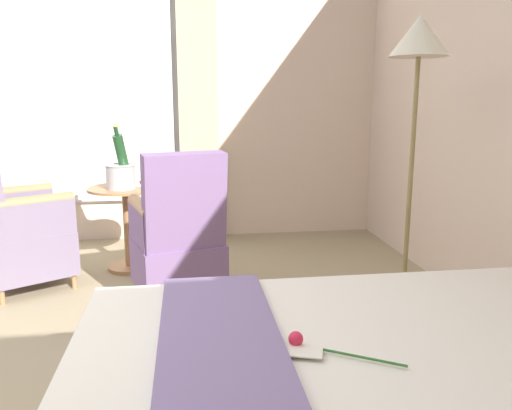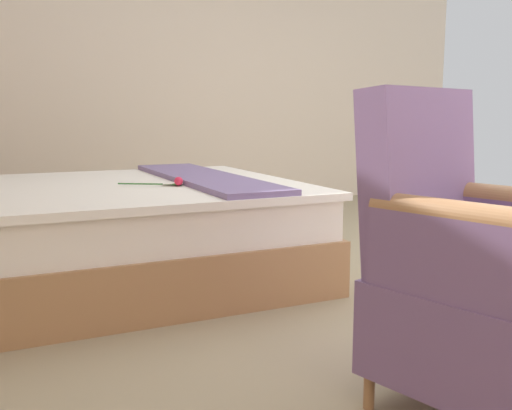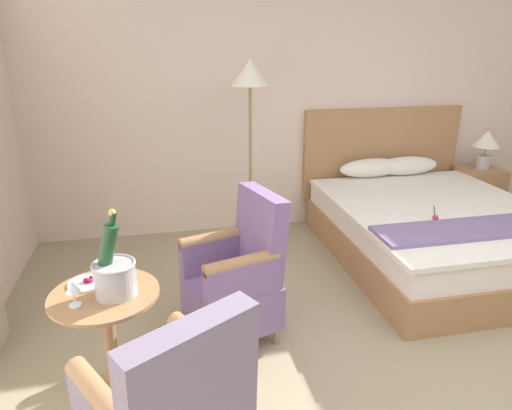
# 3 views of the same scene
# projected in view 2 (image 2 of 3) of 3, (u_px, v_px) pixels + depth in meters

# --- Properties ---
(ground_plane) EXTENTS (7.59, 7.59, 0.00)m
(ground_plane) POSITION_uv_depth(u_px,v_px,m) (417.00, 274.00, 3.44)
(ground_plane) COLOR tan
(wall_far_side) EXTENTS (0.12, 5.90, 2.91)m
(wall_far_side) POSITION_uv_depth(u_px,v_px,m) (224.00, 67.00, 5.99)
(wall_far_side) COLOR beige
(wall_far_side) RESTS_ON ground
(bed) EXTENTS (1.81, 2.26, 1.26)m
(bed) POSITION_uv_depth(u_px,v_px,m) (90.00, 227.00, 3.22)
(bed) COLOR #A7764B
(bed) RESTS_ON ground
(armchair_by_window) EXTENTS (0.70, 0.66, 1.03)m
(armchair_by_window) POSITION_uv_depth(u_px,v_px,m) (464.00, 277.00, 1.80)
(armchair_by_window) COLOR #A7764B
(armchair_by_window) RESTS_ON ground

